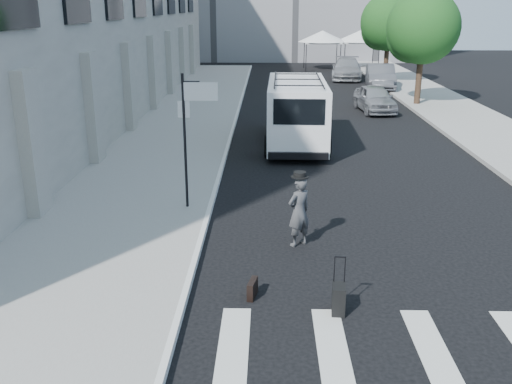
{
  "coord_description": "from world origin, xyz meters",
  "views": [
    {
      "loc": [
        -0.46,
        -11.07,
        5.28
      ],
      "look_at": [
        -0.72,
        0.97,
        1.3
      ],
      "focal_mm": 40.0,
      "sensor_mm": 36.0,
      "label": 1
    }
  ],
  "objects_px": {
    "parked_car_c": "(347,69)",
    "parked_car_b": "(380,77)",
    "businessman": "(299,212)",
    "parked_car_a": "(375,99)",
    "suitcase": "(339,299)",
    "cargo_van": "(296,112)",
    "briefcase": "(252,289)"
  },
  "relations": [
    {
      "from": "parked_car_c",
      "to": "parked_car_b",
      "type": "bearing_deg",
      "value": -66.52
    },
    {
      "from": "businessman",
      "to": "parked_car_a",
      "type": "bearing_deg",
      "value": -142.22
    },
    {
      "from": "suitcase",
      "to": "parked_car_a",
      "type": "xyz_separation_m",
      "value": [
        4.18,
        20.3,
        0.39
      ]
    },
    {
      "from": "businessman",
      "to": "parked_car_c",
      "type": "relative_size",
      "value": 0.31
    },
    {
      "from": "businessman",
      "to": "cargo_van",
      "type": "relative_size",
      "value": 0.24
    },
    {
      "from": "briefcase",
      "to": "suitcase",
      "type": "xyz_separation_m",
      "value": [
        1.55,
        -0.56,
        0.11
      ]
    },
    {
      "from": "parked_car_a",
      "to": "parked_car_c",
      "type": "bearing_deg",
      "value": 83.73
    },
    {
      "from": "parked_car_b",
      "to": "parked_car_c",
      "type": "bearing_deg",
      "value": 112.25
    },
    {
      "from": "parked_car_b",
      "to": "parked_car_c",
      "type": "relative_size",
      "value": 0.93
    },
    {
      "from": "parked_car_a",
      "to": "parked_car_b",
      "type": "relative_size",
      "value": 0.82
    },
    {
      "from": "suitcase",
      "to": "parked_car_a",
      "type": "relative_size",
      "value": 0.26
    },
    {
      "from": "parked_car_b",
      "to": "parked_car_a",
      "type": "bearing_deg",
      "value": -96.23
    },
    {
      "from": "suitcase",
      "to": "parked_car_b",
      "type": "height_order",
      "value": "parked_car_b"
    },
    {
      "from": "businessman",
      "to": "briefcase",
      "type": "relative_size",
      "value": 3.72
    },
    {
      "from": "businessman",
      "to": "parked_car_c",
      "type": "bearing_deg",
      "value": -136.2
    },
    {
      "from": "suitcase",
      "to": "parked_car_c",
      "type": "xyz_separation_m",
      "value": [
        4.48,
        33.69,
        0.48
      ]
    },
    {
      "from": "suitcase",
      "to": "cargo_van",
      "type": "distance_m",
      "value": 13.11
    },
    {
      "from": "businessman",
      "to": "suitcase",
      "type": "bearing_deg",
      "value": 63.78
    },
    {
      "from": "businessman",
      "to": "parked_car_a",
      "type": "xyz_separation_m",
      "value": [
        4.75,
        17.27,
        -0.15
      ]
    },
    {
      "from": "businessman",
      "to": "parked_car_b",
      "type": "distance_m",
      "value": 26.31
    },
    {
      "from": "briefcase",
      "to": "cargo_van",
      "type": "xyz_separation_m",
      "value": [
        1.38,
        12.51,
        1.11
      ]
    },
    {
      "from": "parked_car_a",
      "to": "suitcase",
      "type": "bearing_deg",
      "value": -106.62
    },
    {
      "from": "parked_car_a",
      "to": "cargo_van",
      "type": "bearing_deg",
      "value": -126.06
    },
    {
      "from": "suitcase",
      "to": "briefcase",
      "type": "bearing_deg",
      "value": 165.33
    },
    {
      "from": "businessman",
      "to": "briefcase",
      "type": "distance_m",
      "value": 2.74
    },
    {
      "from": "briefcase",
      "to": "parked_car_b",
      "type": "xyz_separation_m",
      "value": [
        7.54,
        27.95,
        0.63
      ]
    },
    {
      "from": "parked_car_c",
      "to": "cargo_van",
      "type": "bearing_deg",
      "value": -95.37
    },
    {
      "from": "cargo_van",
      "to": "parked_car_c",
      "type": "distance_m",
      "value": 21.15
    },
    {
      "from": "briefcase",
      "to": "parked_car_c",
      "type": "bearing_deg",
      "value": 91.35
    },
    {
      "from": "parked_car_b",
      "to": "cargo_van",
      "type": "bearing_deg",
      "value": -105.61
    },
    {
      "from": "cargo_van",
      "to": "parked_car_b",
      "type": "distance_m",
      "value": 16.64
    },
    {
      "from": "suitcase",
      "to": "parked_car_b",
      "type": "relative_size",
      "value": 0.22
    }
  ]
}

